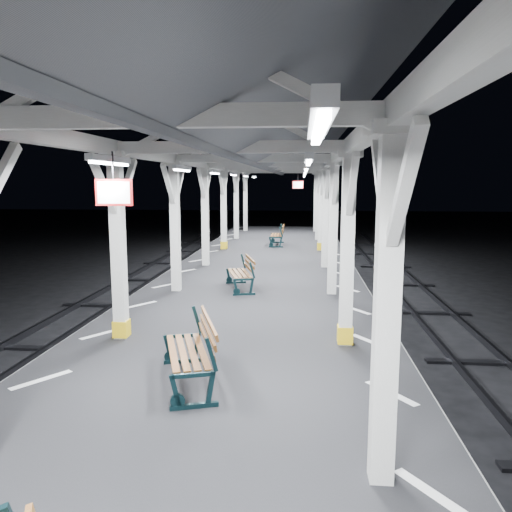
# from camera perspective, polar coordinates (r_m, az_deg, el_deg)

# --- Properties ---
(ground) EXTENTS (120.00, 120.00, 0.00)m
(ground) POSITION_cam_1_polar(r_m,az_deg,el_deg) (7.60, -5.09, -21.58)
(ground) COLOR black
(ground) RESTS_ON ground
(platform) EXTENTS (6.00, 50.00, 1.00)m
(platform) POSITION_cam_1_polar(r_m,az_deg,el_deg) (7.37, -5.14, -18.21)
(platform) COLOR black
(platform) RESTS_ON ground
(hazard_stripes_left) EXTENTS (1.00, 48.00, 0.01)m
(hazard_stripes_left) POSITION_cam_1_polar(r_m,az_deg,el_deg) (7.95, -23.31, -12.87)
(hazard_stripes_left) COLOR silver
(hazard_stripes_left) RESTS_ON platform
(hazard_stripes_right) EXTENTS (1.00, 48.00, 0.01)m
(hazard_stripes_right) POSITION_cam_1_polar(r_m,az_deg,el_deg) (7.16, 15.20, -14.88)
(hazard_stripes_right) COLOR silver
(hazard_stripes_right) RESTS_ON platform
(canopy) EXTENTS (5.40, 49.00, 4.65)m
(canopy) POSITION_cam_1_polar(r_m,az_deg,el_deg) (6.61, -5.65, 15.04)
(canopy) COLOR silver
(canopy) RESTS_ON platform
(bench_mid) EXTENTS (1.11, 1.80, 0.92)m
(bench_mid) POSITION_cam_1_polar(r_m,az_deg,el_deg) (7.14, -7.03, -10.52)
(bench_mid) COLOR black
(bench_mid) RESTS_ON platform
(bench_far) EXTENTS (0.96, 1.65, 0.84)m
(bench_far) POSITION_cam_1_polar(r_m,az_deg,el_deg) (13.12, -1.49, -1.86)
(bench_far) COLOR black
(bench_far) RESTS_ON platform
(bench_extra) EXTENTS (0.65, 1.68, 0.90)m
(bench_extra) POSITION_cam_1_polar(r_m,az_deg,el_deg) (22.24, 2.62, 2.48)
(bench_extra) COLOR black
(bench_extra) RESTS_ON platform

